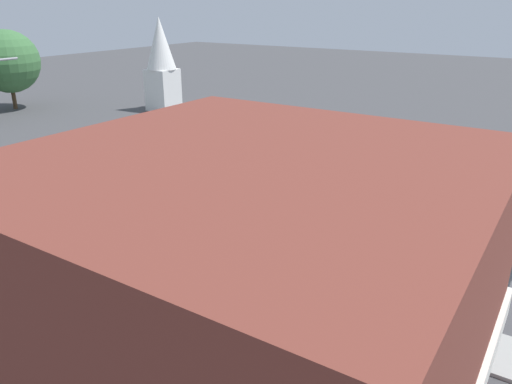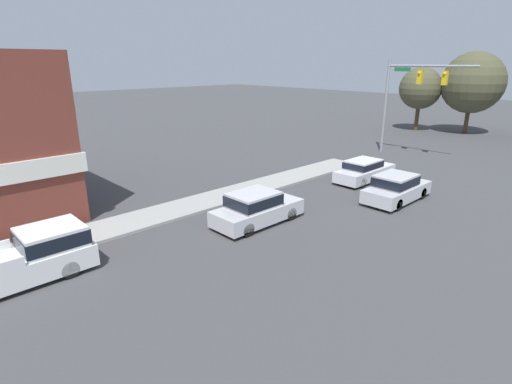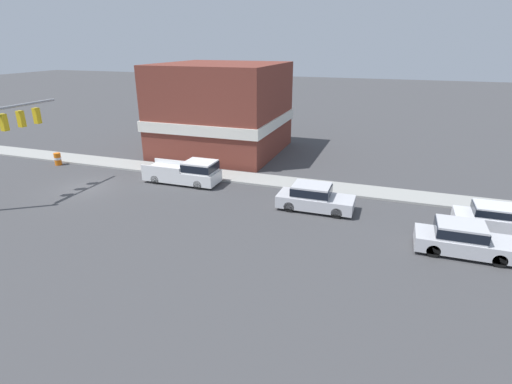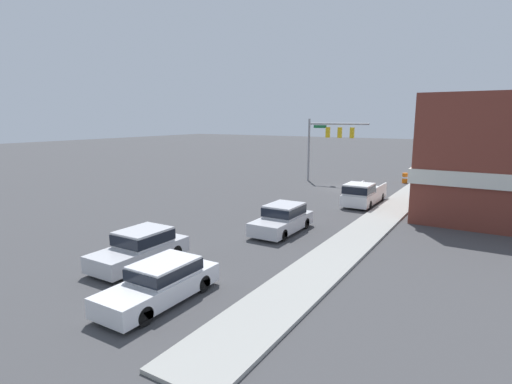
{
  "view_description": "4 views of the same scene",
  "coord_description": "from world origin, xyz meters",
  "px_view_note": "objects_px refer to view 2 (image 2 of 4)",
  "views": [
    {
      "loc": [
        -21.81,
        -0.77,
        11.27
      ],
      "look_at": [
        -0.9,
        12.82,
        1.75
      ],
      "focal_mm": 35.0,
      "sensor_mm": 36.0,
      "label": 1
    },
    {
      "loc": [
        11.66,
        3.84,
        7.55
      ],
      "look_at": [
        -0.91,
        15.73,
        1.9
      ],
      "focal_mm": 28.0,
      "sensor_mm": 36.0,
      "label": 2
    },
    {
      "loc": [
        21.41,
        20.5,
        9.87
      ],
      "look_at": [
        1.37,
        13.51,
        1.85
      ],
      "focal_mm": 28.0,
      "sensor_mm": 36.0,
      "label": 3
    },
    {
      "loc": [
        -11.97,
        36.4,
        6.55
      ],
      "look_at": [
        0.3,
        16.33,
        2.2
      ],
      "focal_mm": 28.0,
      "sensor_mm": 36.0,
      "label": 4
    }
  ],
  "objects_px": {
    "car_lead": "(256,207)",
    "pickup_truck_parked": "(23,259)",
    "car_oncoming": "(396,187)",
    "car_second_ahead": "(364,170)"
  },
  "relations": [
    {
      "from": "car_lead",
      "to": "pickup_truck_parked",
      "type": "height_order",
      "value": "pickup_truck_parked"
    },
    {
      "from": "car_second_ahead",
      "to": "car_lead",
      "type": "bearing_deg",
      "value": -87.57
    },
    {
      "from": "car_oncoming",
      "to": "car_second_ahead",
      "type": "xyz_separation_m",
      "value": [
        -3.48,
        2.25,
        -0.06
      ]
    },
    {
      "from": "car_oncoming",
      "to": "car_second_ahead",
      "type": "bearing_deg",
      "value": -32.94
    },
    {
      "from": "car_lead",
      "to": "pickup_truck_parked",
      "type": "bearing_deg",
      "value": -100.44
    },
    {
      "from": "car_oncoming",
      "to": "car_second_ahead",
      "type": "distance_m",
      "value": 4.14
    },
    {
      "from": "car_oncoming",
      "to": "pickup_truck_parked",
      "type": "relative_size",
      "value": 0.82
    },
    {
      "from": "pickup_truck_parked",
      "to": "car_second_ahead",
      "type": "bearing_deg",
      "value": 86.12
    },
    {
      "from": "car_second_ahead",
      "to": "pickup_truck_parked",
      "type": "xyz_separation_m",
      "value": [
        -1.36,
        -20.02,
        0.13
      ]
    },
    {
      "from": "car_lead",
      "to": "pickup_truck_parked",
      "type": "distance_m",
      "value": 9.91
    }
  ]
}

